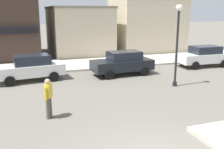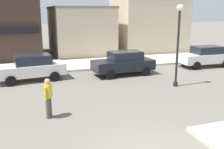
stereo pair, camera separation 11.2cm
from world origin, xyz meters
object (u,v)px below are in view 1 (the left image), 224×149
at_px(parked_car_third, 204,56).
at_px(pedestrian_crossing_near, 48,97).
at_px(lamp_post, 178,33).
at_px(parked_car_nearest, 30,67).
at_px(parked_car_second, 123,63).

bearing_deg(parked_car_third, pedestrian_crossing_near, -153.16).
distance_m(lamp_post, parked_car_nearest, 8.86).
height_order(lamp_post, parked_car_nearest, lamp_post).
xyz_separation_m(parked_car_second, pedestrian_crossing_near, (-5.43, -5.76, 0.06)).
height_order(parked_car_second, parked_car_third, same).
distance_m(lamp_post, parked_car_third, 6.73).
bearing_deg(pedestrian_crossing_near, parked_car_second, 46.73).
distance_m(parked_car_second, pedestrian_crossing_near, 7.92).
bearing_deg(parked_car_second, parked_car_third, 3.62).
bearing_deg(parked_car_nearest, parked_car_third, -0.20).
bearing_deg(parked_car_second, parked_car_nearest, 175.32).
bearing_deg(pedestrian_crossing_near, parked_car_nearest, 93.66).
height_order(lamp_post, pedestrian_crossing_near, lamp_post).
distance_m(lamp_post, pedestrian_crossing_near, 7.85).
xyz_separation_m(parked_car_nearest, pedestrian_crossing_near, (0.40, -6.24, 0.06)).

